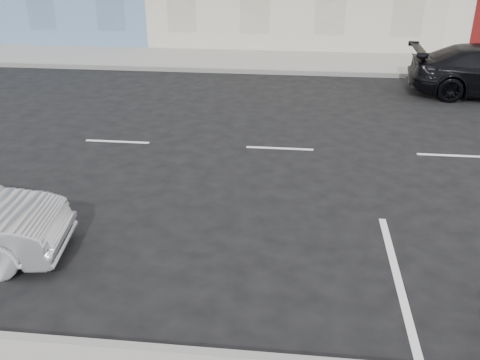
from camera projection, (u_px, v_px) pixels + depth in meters
The scene contains 4 objects.
ground at pixel (365, 152), 12.57m from camera, with size 120.00×120.00×0.00m, color black.
sidewalk_far at pixel (213, 60), 20.83m from camera, with size 80.00×3.40×0.15m, color gray.
curb_near at pixel (19, 341), 6.76m from camera, with size 80.00×0.12×0.16m, color gray.
curb_far at pixel (205, 70), 19.31m from camera, with size 80.00×0.12×0.16m, color gray.
Camera 1 is at (-1.64, -11.88, 4.84)m, focal length 40.00 mm.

